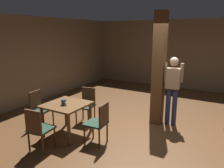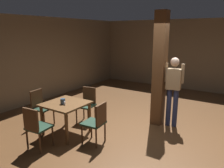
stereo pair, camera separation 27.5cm
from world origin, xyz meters
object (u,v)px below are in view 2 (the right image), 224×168
(chair_west, at_px, (41,106))
(salt_shaker, at_px, (65,103))
(chair_south, at_px, (36,126))
(standing_person, at_px, (173,87))
(chair_north, at_px, (87,103))
(napkin_cup, at_px, (63,101))
(dining_table, at_px, (66,108))
(chair_east, at_px, (96,121))

(chair_west, relative_size, salt_shaker, 11.14)
(chair_south, bearing_deg, salt_shaker, 84.62)
(salt_shaker, height_order, standing_person, standing_person)
(chair_west, distance_m, salt_shaker, 1.02)
(chair_north, height_order, napkin_cup, chair_north)
(chair_north, relative_size, napkin_cup, 7.28)
(dining_table, distance_m, chair_east, 0.89)
(chair_north, height_order, chair_west, same)
(chair_east, relative_size, chair_north, 1.00)
(chair_south, height_order, napkin_cup, chair_south)
(dining_table, height_order, chair_east, chair_east)
(dining_table, bearing_deg, chair_south, -88.20)
(dining_table, distance_m, chair_south, 0.85)
(chair_north, xyz_separation_m, standing_person, (1.95, 0.93, 0.50))
(chair_east, bearing_deg, chair_north, 138.28)
(salt_shaker, bearing_deg, chair_west, 173.02)
(chair_south, distance_m, chair_north, 1.67)
(chair_south, xyz_separation_m, napkin_cup, (-0.03, 0.77, 0.29))
(chair_north, xyz_separation_m, salt_shaker, (0.14, -0.93, 0.27))
(chair_south, bearing_deg, napkin_cup, 91.92)
(chair_east, bearing_deg, napkin_cup, -175.38)
(dining_table, relative_size, salt_shaker, 11.28)
(chair_east, bearing_deg, chair_south, -135.57)
(chair_east, bearing_deg, chair_west, 179.58)
(dining_table, xyz_separation_m, chair_north, (-0.05, 0.82, -0.10))
(chair_north, bearing_deg, chair_south, -87.40)
(dining_table, bearing_deg, standing_person, 42.54)
(chair_west, xyz_separation_m, napkin_cup, (0.88, -0.08, 0.29))
(chair_north, distance_m, napkin_cup, 0.95)
(dining_table, xyz_separation_m, napkin_cup, (0.00, -0.08, 0.19))
(chair_east, relative_size, salt_shaker, 11.14)
(chair_west, height_order, napkin_cup, chair_west)
(chair_south, xyz_separation_m, chair_north, (-0.08, 1.66, 0.00))
(chair_north, height_order, standing_person, standing_person)
(chair_east, xyz_separation_m, standing_person, (1.02, 1.75, 0.50))
(dining_table, height_order, standing_person, standing_person)
(chair_south, height_order, salt_shaker, chair_south)
(chair_south, bearing_deg, chair_east, 44.43)
(salt_shaker, bearing_deg, standing_person, 45.90)
(chair_north, bearing_deg, salt_shaker, -81.22)
(dining_table, bearing_deg, chair_east, -0.77)
(chair_east, xyz_separation_m, chair_west, (-1.76, 0.01, 0.00))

